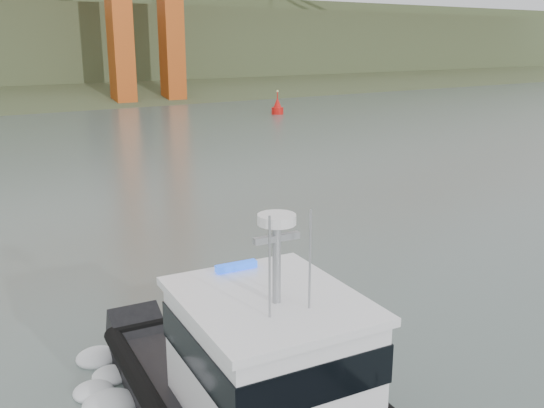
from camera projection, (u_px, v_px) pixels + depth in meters
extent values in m
plane|color=#4B5955|center=(435.00, 335.00, 19.56)|extent=(400.00, 400.00, 0.00)
cube|color=white|center=(269.00, 359.00, 13.29)|extent=(3.84, 4.44, 2.60)
cube|color=black|center=(269.00, 339.00, 13.17)|extent=(3.91, 4.51, 0.85)
cube|color=white|center=(269.00, 300.00, 12.93)|extent=(4.09, 4.69, 0.18)
cylinder|color=gray|center=(277.00, 264.00, 12.40)|extent=(0.18, 0.18, 2.04)
cylinder|color=white|center=(277.00, 219.00, 12.15)|extent=(0.79, 0.79, 0.20)
cylinder|color=red|center=(277.00, 111.00, 78.45)|extent=(1.55, 1.55, 1.03)
cone|color=red|center=(277.00, 103.00, 78.18)|extent=(1.21, 1.21, 1.55)
cylinder|color=red|center=(277.00, 95.00, 77.91)|extent=(0.14, 0.14, 0.86)
sphere|color=#E5D87F|center=(277.00, 91.00, 77.78)|extent=(0.26, 0.26, 0.26)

